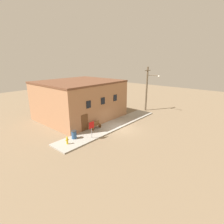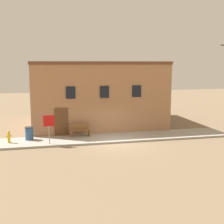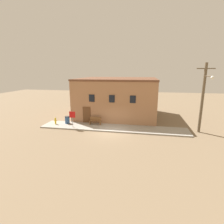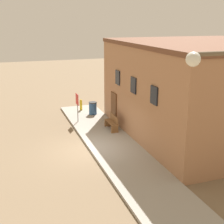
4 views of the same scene
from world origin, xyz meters
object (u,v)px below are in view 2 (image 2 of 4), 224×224
(fire_hydrant, at_px, (9,137))
(trash_bin, at_px, (29,133))
(bench, at_px, (80,130))
(stop_sign, at_px, (49,124))

(fire_hydrant, bearing_deg, trash_bin, 23.44)
(bench, relative_size, trash_bin, 1.54)
(stop_sign, bearing_deg, bench, 36.77)
(fire_hydrant, relative_size, stop_sign, 0.44)
(stop_sign, distance_m, bench, 2.98)
(trash_bin, bearing_deg, bench, 3.92)
(bench, bearing_deg, stop_sign, -143.23)
(stop_sign, height_order, trash_bin, stop_sign)
(trash_bin, bearing_deg, fire_hydrant, -156.56)
(stop_sign, height_order, bench, stop_sign)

